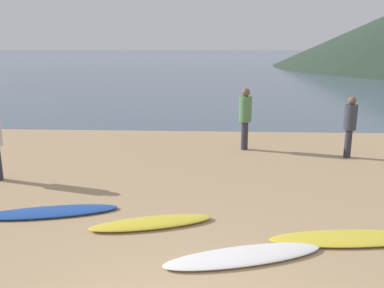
% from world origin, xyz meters
% --- Properties ---
extents(ground_plane, '(120.00, 120.00, 0.20)m').
position_xyz_m(ground_plane, '(0.00, 10.00, -0.10)').
color(ground_plane, tan).
rests_on(ground_plane, ground).
extents(ocean_water, '(140.00, 100.00, 0.01)m').
position_xyz_m(ocean_water, '(0.00, 60.12, 0.00)').
color(ocean_water, '#475B6B').
rests_on(ocean_water, ground).
extents(surfboard_3, '(2.44, 1.07, 0.08)m').
position_xyz_m(surfboard_3, '(-2.52, 3.21, 0.04)').
color(surfboard_3, '#1E479E').
rests_on(surfboard_3, ground).
extents(surfboard_4, '(2.12, 1.05, 0.10)m').
position_xyz_m(surfboard_4, '(-0.65, 2.83, 0.05)').
color(surfboard_4, yellow).
rests_on(surfboard_4, ground).
extents(surfboard_5, '(2.42, 1.21, 0.09)m').
position_xyz_m(surfboard_5, '(0.82, 1.83, 0.04)').
color(surfboard_5, white).
rests_on(surfboard_5, ground).
extents(surfboard_6, '(2.55, 0.81, 0.08)m').
position_xyz_m(surfboard_6, '(2.48, 2.45, 0.04)').
color(surfboard_6, yellow).
rests_on(surfboard_6, ground).
extents(person_1, '(0.32, 0.32, 1.60)m').
position_xyz_m(person_1, '(3.90, 7.15, 0.95)').
color(person_1, '#2D2D38').
rests_on(person_1, ground).
extents(person_2, '(0.35, 0.35, 1.72)m').
position_xyz_m(person_2, '(1.26, 7.82, 1.01)').
color(person_2, '#2D2D38').
rests_on(person_2, ground).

